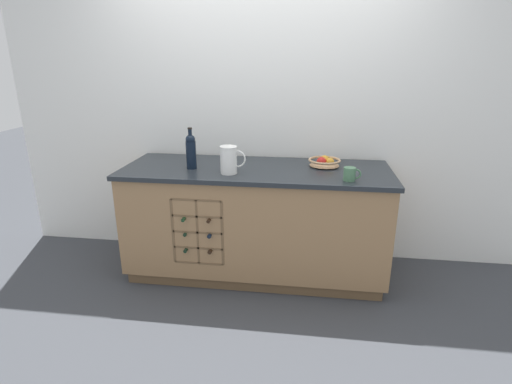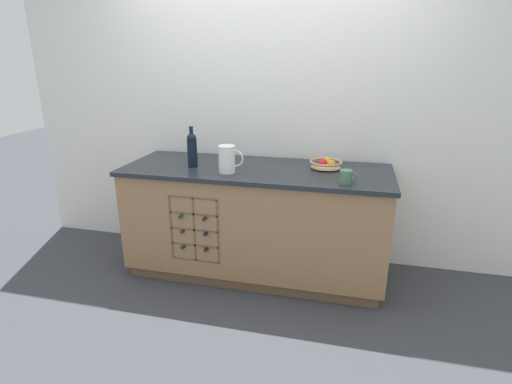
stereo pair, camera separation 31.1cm
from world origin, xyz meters
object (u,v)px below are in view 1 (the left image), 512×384
(white_pitcher, at_px, (229,159))
(ceramic_mug, at_px, (350,174))
(standing_wine_bottle, at_px, (191,150))
(fruit_bowl, at_px, (325,162))

(white_pitcher, xyz_separation_m, ceramic_mug, (0.85, -0.07, -0.06))
(standing_wine_bottle, bearing_deg, fruit_bowl, 11.03)
(standing_wine_bottle, bearing_deg, white_pitcher, -17.08)
(fruit_bowl, xyz_separation_m, standing_wine_bottle, (-1.00, -0.20, 0.10))
(fruit_bowl, height_order, standing_wine_bottle, standing_wine_bottle)
(ceramic_mug, distance_m, standing_wine_bottle, 1.18)
(white_pitcher, distance_m, standing_wine_bottle, 0.33)
(white_pitcher, height_order, standing_wine_bottle, standing_wine_bottle)
(white_pitcher, distance_m, ceramic_mug, 0.86)
(fruit_bowl, bearing_deg, ceramic_mug, -65.82)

